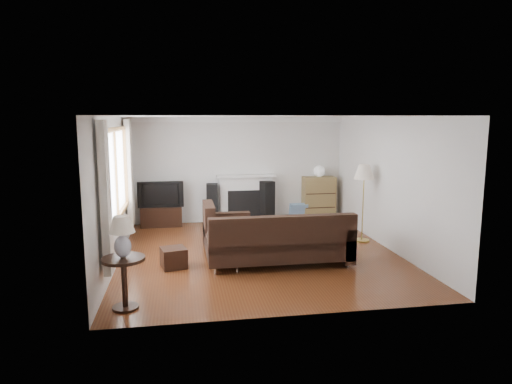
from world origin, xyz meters
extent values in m
cube|color=#552812|center=(0.00, 0.00, 0.00)|extent=(5.10, 5.60, 0.04)
cube|color=white|center=(0.00, 0.00, 2.50)|extent=(5.10, 5.60, 0.04)
cube|color=silver|center=(0.00, 2.75, 1.25)|extent=(5.00, 0.04, 2.50)
cube|color=silver|center=(0.00, -2.75, 1.25)|extent=(5.00, 0.04, 2.50)
cube|color=silver|center=(-2.50, 0.00, 1.25)|extent=(0.04, 5.50, 2.50)
cube|color=silver|center=(2.50, 0.00, 1.25)|extent=(0.04, 5.50, 2.50)
cube|color=brown|center=(-2.45, -0.20, 1.55)|extent=(0.12, 2.74, 1.54)
cube|color=beige|center=(-2.40, -1.72, 1.40)|extent=(0.10, 0.35, 2.10)
cube|color=beige|center=(-2.40, 1.32, 1.40)|extent=(0.10, 0.35, 2.10)
cube|color=white|center=(0.15, 2.64, 0.57)|extent=(1.40, 0.26, 1.15)
cube|color=black|center=(-1.85, 2.50, 0.23)|extent=(0.93, 0.42, 0.47)
imported|color=black|center=(-1.85, 2.50, 0.76)|extent=(1.03, 0.13, 0.59)
cube|color=black|center=(-0.67, 2.55, 0.48)|extent=(0.29, 0.34, 0.95)
cube|color=black|center=(0.63, 2.52, 0.50)|extent=(0.38, 0.41, 0.99)
cube|color=olive|center=(1.93, 2.53, 0.53)|extent=(0.78, 0.37, 1.07)
sphere|color=white|center=(1.93, 2.53, 1.20)|extent=(0.27, 0.27, 0.27)
cube|color=black|center=(0.23, -0.67, 0.43)|extent=(2.64, 1.93, 0.85)
cube|color=olive|center=(0.17, 0.79, 0.20)|extent=(1.12, 0.72, 0.41)
cube|color=black|center=(-1.54, -0.58, 0.17)|extent=(0.48, 0.48, 0.34)
cube|color=#B0963D|center=(2.22, 0.49, 0.78)|extent=(0.51, 0.51, 1.56)
cube|color=black|center=(-2.15, -2.17, 0.35)|extent=(0.56, 0.56, 0.69)
cube|color=silver|center=(-2.15, -2.17, 0.96)|extent=(0.33, 0.33, 0.54)
camera|label=1|loc=(-1.39, -8.04, 2.46)|focal=32.00mm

